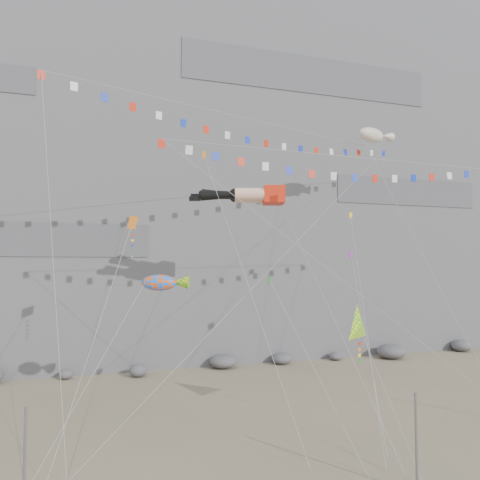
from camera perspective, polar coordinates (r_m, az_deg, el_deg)
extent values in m
plane|color=gray|center=(30.47, 7.31, -21.77)|extent=(120.00, 120.00, 0.00)
cube|color=slate|center=(61.32, -5.91, 11.35)|extent=(80.00, 28.00, 50.00)
cylinder|color=slate|center=(23.28, -24.77, -22.58)|extent=(0.12, 0.12, 3.82)
cylinder|color=slate|center=(23.23, 20.71, -22.12)|extent=(0.12, 0.12, 4.27)
cube|color=red|center=(35.20, 4.11, 5.43)|extent=(2.08, 2.47, 1.25)
cylinder|color=#F1B596|center=(34.46, 1.16, 5.61)|extent=(2.30, 1.49, 0.93)
sphere|color=black|center=(34.43, -0.62, 5.61)|extent=(0.85, 0.85, 0.85)
cone|color=black|center=(34.43, -2.71, 5.50)|extent=(2.65, 1.46, 0.86)
cube|color=black|center=(34.47, -5.53, 5.02)|extent=(0.89, 0.58, 0.31)
cylinder|color=#F1B596|center=(35.70, 1.07, 5.31)|extent=(2.30, 1.49, 0.93)
sphere|color=black|center=(35.67, -0.64, 5.31)|extent=(0.85, 0.85, 0.85)
cone|color=black|center=(35.69, -2.66, 5.50)|extent=(2.66, 1.47, 0.93)
cube|color=black|center=(35.76, -5.38, 5.35)|extent=(0.89, 0.58, 0.31)
cylinder|color=gray|center=(28.12, 10.27, -7.65)|extent=(0.03, 0.03, 21.24)
cylinder|color=gray|center=(29.01, -6.35, -1.46)|extent=(0.03, 0.03, 27.28)
cylinder|color=gray|center=(34.06, 21.71, -4.63)|extent=(0.03, 0.03, 20.35)
cylinder|color=gray|center=(26.90, -17.02, -10.40)|extent=(0.03, 0.03, 15.56)
cylinder|color=gray|center=(26.17, -16.23, -14.87)|extent=(0.03, 0.03, 12.56)
cylinder|color=gray|center=(26.67, 17.45, -17.48)|extent=(0.03, 0.03, 9.08)
cylinder|color=gray|center=(39.27, 21.87, -1.32)|extent=(0.03, 0.03, 24.73)
cylinder|color=gray|center=(29.13, 0.58, -4.30)|extent=(0.03, 0.03, 23.16)
cube|color=slate|center=(24.91, 8.66, -26.05)|extent=(0.16, 0.16, 0.10)
cylinder|color=gray|center=(30.98, 15.09, -11.27)|extent=(0.03, 0.03, 15.46)
cube|color=slate|center=(26.92, 17.59, -24.13)|extent=(0.16, 0.16, 0.10)
cylinder|color=gray|center=(25.93, 8.87, -14.91)|extent=(0.03, 0.03, 12.64)
cylinder|color=gray|center=(32.16, 14.81, -7.91)|extent=(0.03, 0.03, 21.76)
cube|color=slate|center=(25.68, 17.39, -25.22)|extent=(0.16, 0.16, 0.10)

